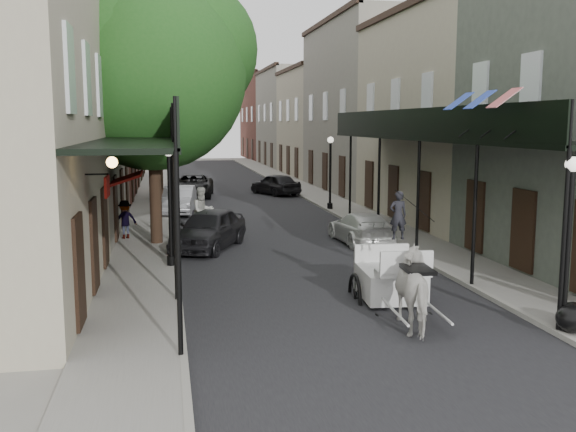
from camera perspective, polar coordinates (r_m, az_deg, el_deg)
name	(u,v)px	position (r m, az deg, el deg)	size (l,w,h in m)	color
ground	(352,318)	(15.24, 5.73, -9.02)	(140.00, 140.00, 0.00)	gray
road	(247,208)	(34.49, -3.70, 0.72)	(8.00, 90.00, 0.01)	black
sidewalk_left	(152,209)	(34.24, -12.03, 0.59)	(2.20, 90.00, 0.12)	gray
sidewalk_right	(337,205)	(35.44, 4.35, 1.01)	(2.20, 90.00, 0.12)	gray
building_row_left	(96,112)	(44.17, -16.70, 8.86)	(5.00, 80.00, 10.50)	#A7A186
building_row_right	(350,113)	(45.77, 5.53, 9.13)	(5.00, 80.00, 10.50)	gray
gallery_left	(146,138)	(20.94, -12.51, 6.79)	(2.20, 18.05, 4.88)	black
gallery_right	(430,137)	(22.77, 12.54, 6.90)	(2.20, 18.05, 4.88)	black
tree_near	(163,68)	(24.20, -11.04, 12.78)	(7.31, 6.80, 9.63)	#382619
tree_far	(163,100)	(38.14, -11.02, 10.09)	(6.45, 6.00, 8.61)	#382619
lamppost_right_near	(568,241)	(14.74, 23.64, -2.07)	(0.32, 0.32, 3.71)	black
lamppost_left	(170,204)	(20.09, -10.45, 1.07)	(0.32, 0.32, 3.71)	black
lamppost_right_far	(330,172)	(33.09, 3.78, 3.96)	(0.32, 0.32, 3.71)	black
horse	(419,290)	(14.48, 11.54, -6.49)	(0.94, 2.06, 1.74)	beige
carriage	(386,254)	(16.96, 8.75, -3.35)	(1.92, 2.67, 2.91)	black
pedestrian_walking	(203,211)	(26.39, -7.60, 0.46)	(0.94, 0.74, 1.94)	beige
pedestrian_sidewalk_left	(125,219)	(25.39, -14.30, -0.29)	(0.95, 0.55, 1.47)	gray
car_left_near	(209,229)	(23.30, -7.05, -1.16)	(1.73, 4.29, 1.46)	black
car_left_mid	(179,200)	(32.65, -9.66, 1.41)	(1.46, 4.19, 1.38)	#999A9E
car_left_far	(193,186)	(39.89, -8.44, 2.67)	(2.32, 5.04, 1.40)	black
car_right_near	(361,228)	(24.35, 6.52, -1.06)	(1.67, 4.11, 1.19)	silver
car_right_far	(275,184)	(40.76, -1.13, 2.85)	(1.61, 4.00, 1.36)	black
trash_bags	(573,316)	(15.20, 24.01, -8.16)	(0.98, 1.13, 0.61)	black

